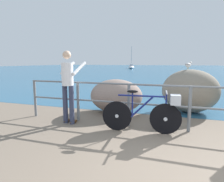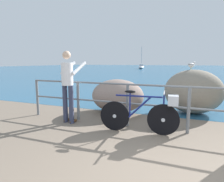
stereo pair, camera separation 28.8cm
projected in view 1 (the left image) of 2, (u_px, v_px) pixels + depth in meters
name	position (u px, v px, depth m)	size (l,w,h in m)	color
ground_plane	(179.00, 76.00, 21.22)	(120.00, 120.00, 0.10)	#756656
sea_surface	(178.00, 68.00, 47.61)	(120.00, 90.00, 0.01)	#285B7F
promenade_railing	(190.00, 103.00, 4.19)	(8.14, 0.07, 1.02)	slate
bicycle	(148.00, 112.00, 4.16)	(1.70, 0.48, 0.92)	black
person_at_railing	(68.00, 84.00, 4.74)	(0.52, 0.66, 1.78)	#333851
breakwater_boulder_main	(190.00, 91.00, 5.90)	(1.66, 1.37, 1.30)	gray
breakwater_boulder_left	(116.00, 96.00, 5.90)	(1.59, 1.30, 1.00)	gray
seagull	(188.00, 65.00, 5.86)	(0.25, 0.31, 0.23)	gold
sailboat	(131.00, 67.00, 43.60)	(2.23, 4.58, 4.90)	white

